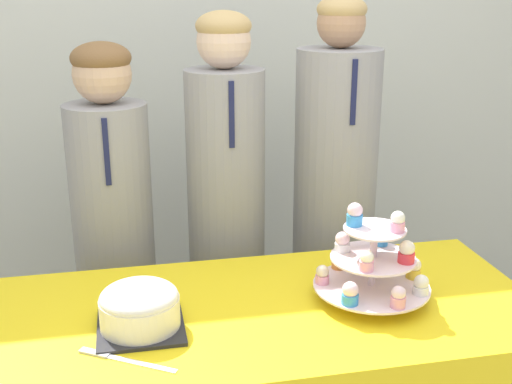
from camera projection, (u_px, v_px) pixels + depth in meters
wall_back at (192, 48)px, 2.83m from camera, size 9.00×0.06×2.70m
round_cake at (140, 307)px, 1.65m from camera, size 0.22×0.22×0.13m
cake_knife at (111, 357)px, 1.54m from camera, size 0.23×0.15×0.01m
cupcake_stand at (373, 263)px, 1.80m from camera, size 0.33×0.33×0.28m
student_0 at (115, 254)px, 2.30m from camera, size 0.28×0.29×1.45m
student_1 at (227, 235)px, 2.37m from camera, size 0.28×0.29×1.54m
student_2 at (333, 225)px, 2.44m from camera, size 0.31×0.31×1.59m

